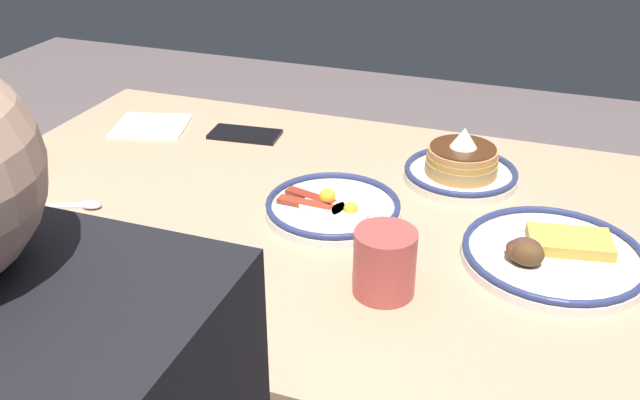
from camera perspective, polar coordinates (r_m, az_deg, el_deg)
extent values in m
cube|color=tan|center=(1.21, -2.32, -1.50)|extent=(1.21, 0.84, 0.05)
cylinder|color=tan|center=(1.62, 19.57, -10.78)|extent=(0.07, 0.07, 0.71)
cylinder|color=tan|center=(1.85, -12.97, -4.38)|extent=(0.07, 0.07, 0.71)
cylinder|color=white|center=(1.17, 0.99, -0.89)|extent=(0.23, 0.23, 0.01)
torus|color=navy|center=(1.16, 1.00, -0.37)|extent=(0.22, 0.22, 0.01)
cylinder|color=white|center=(1.14, 2.50, -1.01)|extent=(0.06, 0.06, 0.01)
sphere|color=yellow|center=(1.14, 2.51, -0.75)|extent=(0.02, 0.02, 0.02)
cylinder|color=white|center=(1.15, 0.15, -0.60)|extent=(0.08, 0.08, 0.01)
sphere|color=yellow|center=(1.17, 0.59, 0.26)|extent=(0.03, 0.03, 0.03)
cube|color=maroon|center=(1.18, -0.78, 0.24)|extent=(0.09, 0.04, 0.01)
cube|color=#A13723|center=(1.16, -1.21, -0.30)|extent=(0.10, 0.02, 0.01)
cylinder|color=silver|center=(1.31, 11.28, 1.91)|extent=(0.21, 0.21, 0.01)
torus|color=navy|center=(1.30, 11.33, 2.38)|extent=(0.20, 0.20, 0.01)
cylinder|color=#D4924D|center=(1.30, 11.33, 2.42)|extent=(0.13, 0.13, 0.01)
cylinder|color=tan|center=(1.30, 11.38, 2.90)|extent=(0.13, 0.13, 0.01)
cylinder|color=gold|center=(1.29, 11.43, 3.38)|extent=(0.13, 0.13, 0.01)
cylinder|color=tan|center=(1.29, 11.48, 3.87)|extent=(0.12, 0.12, 0.01)
cylinder|color=#4C2814|center=(1.28, 11.52, 4.17)|extent=(0.12, 0.12, 0.00)
cone|color=white|center=(1.27, 11.60, 4.98)|extent=(0.05, 0.05, 0.04)
cylinder|color=white|center=(1.10, 18.33, -4.49)|extent=(0.27, 0.27, 0.01)
torus|color=navy|center=(1.09, 18.42, -3.96)|extent=(0.27, 0.27, 0.01)
cube|color=gold|center=(1.11, 19.56, -3.25)|extent=(0.13, 0.09, 0.02)
ellipsoid|color=brown|center=(1.05, 15.96, -4.10)|extent=(0.04, 0.03, 0.03)
ellipsoid|color=brown|center=(1.06, 16.46, -4.16)|extent=(0.04, 0.03, 0.03)
ellipsoid|color=brown|center=(1.07, 15.73, -3.81)|extent=(0.03, 0.03, 0.03)
ellipsoid|color=brown|center=(1.06, 16.30, -3.91)|extent=(0.05, 0.04, 0.04)
ellipsoid|color=brown|center=(1.05, 16.44, -4.21)|extent=(0.05, 0.04, 0.04)
cylinder|color=#BF4C47|center=(0.96, 5.25, -5.07)|extent=(0.09, 0.09, 0.10)
torus|color=#BF4C47|center=(1.00, 5.98, -3.80)|extent=(0.01, 0.07, 0.07)
cylinder|color=brown|center=(0.95, 5.33, -3.52)|extent=(0.07, 0.07, 0.01)
cylinder|color=silver|center=(1.39, -24.00, 4.47)|extent=(0.07, 0.07, 0.14)
cylinder|color=black|center=(1.39, -23.83, 3.66)|extent=(0.06, 0.06, 0.10)
cube|color=black|center=(1.47, -6.09, 5.32)|extent=(0.15, 0.09, 0.01)
cube|color=white|center=(1.56, -13.50, 5.85)|extent=(0.18, 0.18, 0.00)
cube|color=silver|center=(1.27, -21.59, -0.53)|extent=(0.17, 0.08, 0.01)
ellipsoid|color=silver|center=(1.25, -18.11, -0.34)|extent=(0.04, 0.03, 0.01)
cylinder|color=tan|center=(0.82, -15.16, -13.55)|extent=(0.09, 0.09, 0.26)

